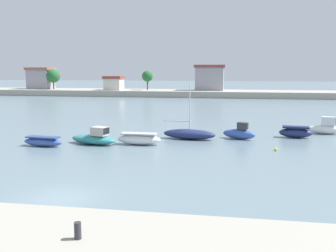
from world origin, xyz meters
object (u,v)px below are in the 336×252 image
Objects in this scene: mooring_bollard at (78,231)px; moored_boat_5 at (239,133)px; moored_boat_7 at (325,128)px; moored_boat_6 at (296,132)px; moored_boat_2 at (94,138)px; moored_boat_3 at (139,139)px; mooring_buoy_0 at (276,149)px; moored_boat_1 at (43,142)px; moored_boat_4 at (189,134)px.

mooring_bollard is 0.14× the size of moored_boat_5.
moored_boat_7 is at bearing 66.85° from mooring_bollard.
moored_boat_2 is at bearing -153.53° from moored_boat_6.
moored_boat_7 is (18.32, 8.96, 0.13)m from moored_boat_3.
moored_boat_3 is 15.38× the size of mooring_buoy_0.
moored_boat_1 is 1.16× the size of moored_boat_6.
moored_boat_2 is at bearing -147.07° from moored_boat_4.
moored_boat_4 reaches higher than mooring_bollard.
mooring_bollard is at bearing -102.13° from moored_boat_6.
moored_boat_5 is (17.61, 6.59, 0.16)m from moored_boat_1.
moored_boat_7 is at bearing 57.54° from mooring_buoy_0.
moored_boat_7 reaches higher than moored_boat_2.
moored_boat_3 is 1.20× the size of moored_boat_5.
mooring_buoy_0 is at bearing -20.19° from moored_boat_4.
moored_boat_2 is 9.32m from moored_boat_4.
mooring_buoy_0 is at bearing -114.85° from moored_boat_7.
moored_boat_3 is at bearing 20.20° from moored_boat_1.
moored_boat_4 reaches higher than mooring_buoy_0.
moored_boat_1 is at bearing -137.67° from moored_boat_5.
mooring_bollard is 0.14× the size of moored_boat_6.
moored_boat_4 is 20.76× the size of mooring_buoy_0.
moored_boat_5 is 0.95× the size of moored_boat_7.
moored_boat_7 reaches higher than moored_boat_5.
moored_boat_4 is 5.02m from moored_boat_5.
moored_boat_6 is 4.47m from moored_boat_7.
moored_boat_7 is at bearing 27.68° from moored_boat_3.
moored_boat_1 is 14.57× the size of mooring_buoy_0.
moored_boat_2 is (4.25, 1.69, 0.13)m from moored_boat_1.
moored_boat_6 is (14.85, 6.14, 0.03)m from moored_boat_3.
moored_boat_4 is 1.66× the size of moored_boat_6.
moored_boat_6 is at bearing 21.41° from moored_boat_4.
mooring_bollard is 0.12× the size of moored_boat_1.
moored_boat_3 is at bearing 21.70° from moored_boat_2.
moored_boat_1 is 1.13× the size of moored_boat_5.
moored_boat_5 reaches higher than mooring_buoy_0.
moored_boat_3 is at bearing -132.87° from moored_boat_4.
mooring_buoy_0 is (-2.65, -6.80, -0.42)m from moored_boat_6.
mooring_bollard is 1.81× the size of mooring_buoy_0.
moored_boat_3 reaches higher than mooring_buoy_0.
moored_boat_4 is at bearing 29.94° from moored_boat_1.
mooring_bollard is 0.10× the size of moored_boat_2.
moored_boat_4 is 10.92m from moored_boat_6.
moored_boat_1 is 24.71m from moored_boat_6.
moored_boat_3 is 1.13× the size of moored_boat_7.
moored_boat_6 reaches higher than moored_boat_1.
moored_boat_3 is at bearing -150.26° from moored_boat_6.
mooring_bollard is at bearing -55.29° from moored_boat_2.
moored_boat_3 is at bearing -132.47° from moored_boat_5.
moored_boat_7 reaches higher than moored_boat_6.
moored_boat_3 is 1.23× the size of moored_boat_6.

